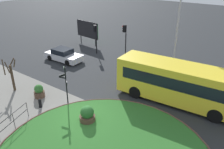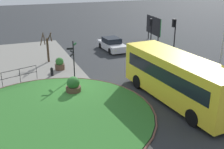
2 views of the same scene
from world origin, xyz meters
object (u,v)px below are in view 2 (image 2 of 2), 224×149
planter_kerbside (73,85)px  car_near_lane (112,44)px  billboard_left (153,26)px  street_tree_bare (47,47)px  bollard_foreground (52,71)px  planter_near_signpost (60,64)px  bus_yellow (177,78)px  traffic_light_far (151,27)px  signpost_directional (73,57)px  traffic_light_near (174,30)px

planter_kerbside → car_near_lane: bearing=144.7°
billboard_left → street_tree_bare: billboard_left is taller
bollard_foreground → planter_near_signpost: bearing=144.2°
planter_near_signpost → street_tree_bare: bearing=-168.6°
bus_yellow → traffic_light_far: traffic_light_far is taller
car_near_lane → planter_near_signpost: 7.99m
car_near_lane → billboard_left: (-1.92, 6.21, 1.31)m
bollard_foreground → traffic_light_far: bearing=110.6°
car_near_lane → bollard_foreground: bearing=-56.0°
traffic_light_far → planter_kerbside: traffic_light_far is taller
traffic_light_far → billboard_left: size_ratio=0.87×
bollard_foreground → planter_kerbside: bearing=11.5°
signpost_directional → street_tree_bare: size_ratio=1.08×
traffic_light_near → planter_near_signpost: traffic_light_near is taller
car_near_lane → street_tree_bare: (1.69, -7.23, 0.84)m
traffic_light_far → street_tree_bare: size_ratio=1.19×
planter_near_signpost → bollard_foreground: bearing=-35.8°
billboard_left → bollard_foreground: bearing=-55.8°
planter_near_signpost → street_tree_bare: 2.90m
billboard_left → planter_near_signpost: (6.29, -12.90, -1.45)m
signpost_directional → bus_yellow: (6.61, 5.22, -0.19)m
traffic_light_far → planter_near_signpost: 11.33m
signpost_directional → bus_yellow: 8.42m
billboard_left → planter_near_signpost: 14.43m
traffic_light_far → planter_near_signpost: traffic_light_far is taller
bollard_foreground → planter_kerbside: (3.97, 0.81, 0.15)m
billboard_left → planter_kerbside: 17.46m
car_near_lane → street_tree_bare: bearing=-79.4°
planter_kerbside → bus_yellow: bearing=57.1°
signpost_directional → bollard_foreground: signpost_directional is taller
car_near_lane → traffic_light_near: (5.20, 4.32, 2.22)m
traffic_light_near → billboard_left: bearing=-30.1°
traffic_light_near → street_tree_bare: size_ratio=1.37×
traffic_light_far → planter_kerbside: bearing=137.4°
billboard_left → signpost_directional: bearing=-48.8°
signpost_directional → planter_near_signpost: bearing=-165.7°
bus_yellow → street_tree_bare: 13.43m
traffic_light_near → traffic_light_far: size_ratio=1.15×
bus_yellow → car_near_lane: (-13.49, 0.83, -1.00)m
bus_yellow → street_tree_bare: bearing=24.6°
bollard_foreground → bus_yellow: size_ratio=0.08×
bus_yellow → street_tree_bare: size_ratio=3.34×
bollard_foreground → traffic_light_near: (-0.45, 11.94, 2.49)m
bus_yellow → bollard_foreground: bearing=37.0°
car_near_lane → traffic_light_far: traffic_light_far is taller
signpost_directional → bus_yellow: bearing=38.3°
planter_kerbside → traffic_light_near: bearing=111.6°
bollard_foreground → traffic_light_far: size_ratio=0.22×
billboard_left → planter_near_signpost: billboard_left is taller
bollard_foreground → traffic_light_near: 12.20m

